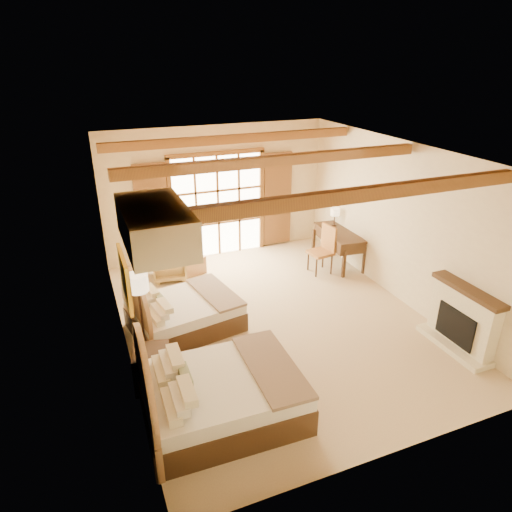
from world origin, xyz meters
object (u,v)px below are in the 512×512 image
bed_near (211,394)px  armchair (169,264)px  bed_far (177,312)px  desk (338,246)px  nightstand (152,368)px

bed_near → armchair: bed_near is taller
bed_far → armchair: 2.19m
bed_near → armchair: size_ratio=2.91×
bed_far → armchair: (0.31, 2.17, -0.03)m
desk → bed_far: bearing=-155.6°
nightstand → desk: desk is taller
bed_near → nightstand: bed_near is taller
bed_far → armchair: size_ratio=2.80×
armchair → desk: size_ratio=0.47×
bed_near → bed_far: bed_near is taller
bed_near → bed_far: bearing=89.6°
bed_far → armchair: bearing=72.0°
bed_far → nightstand: (-0.71, -1.40, -0.05)m
nightstand → bed_near: bearing=-46.6°
nightstand → desk: (4.98, 2.83, 0.12)m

